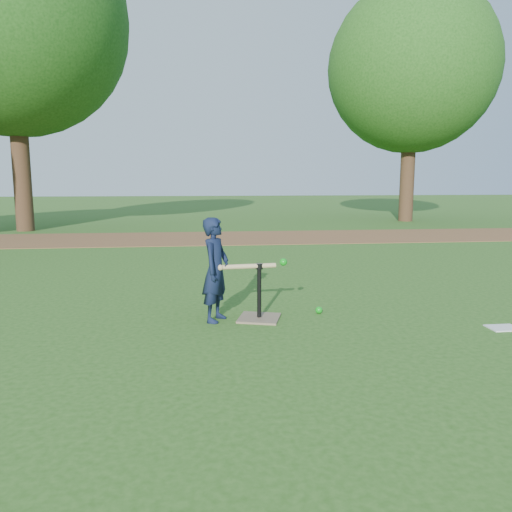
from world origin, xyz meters
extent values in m
plane|color=#285116|center=(0.00, 0.00, 0.00)|extent=(80.00, 80.00, 0.00)
cube|color=brown|center=(0.00, 7.50, 0.01)|extent=(24.00, 3.00, 0.01)
imported|color=black|center=(-0.79, -0.06, 0.56)|extent=(0.41, 0.48, 1.11)
sphere|color=#0D9816|center=(0.38, 0.09, 0.04)|extent=(0.08, 0.08, 0.08)
cube|color=silver|center=(2.12, -0.69, 0.01)|extent=(0.30, 0.23, 0.01)
cube|color=#77634B|center=(-0.32, -0.06, 0.01)|extent=(0.53, 0.53, 0.02)
cylinder|color=black|center=(-0.32, -0.06, 0.30)|extent=(0.05, 0.05, 0.55)
cylinder|color=black|center=(-0.32, -0.06, 0.58)|extent=(0.08, 0.08, 0.06)
cylinder|color=tan|center=(-0.44, -0.08, 0.59)|extent=(0.60, 0.12, 0.05)
sphere|color=tan|center=(-0.74, -0.12, 0.59)|extent=(0.06, 0.06, 0.06)
sphere|color=#0D9816|center=(-0.07, -0.14, 0.64)|extent=(0.08, 0.08, 0.08)
cylinder|color=#382316|center=(-6.00, 10.00, 1.90)|extent=(0.50, 0.50, 3.80)
sphere|color=#285B19|center=(-6.00, 10.00, 5.88)|extent=(6.40, 6.40, 6.40)
cylinder|color=#382316|center=(6.50, 12.00, 1.71)|extent=(0.50, 0.50, 3.42)
sphere|color=#285B19|center=(6.50, 12.00, 5.30)|extent=(5.80, 5.80, 5.80)
camera|label=1|loc=(-0.96, -5.29, 1.51)|focal=35.00mm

